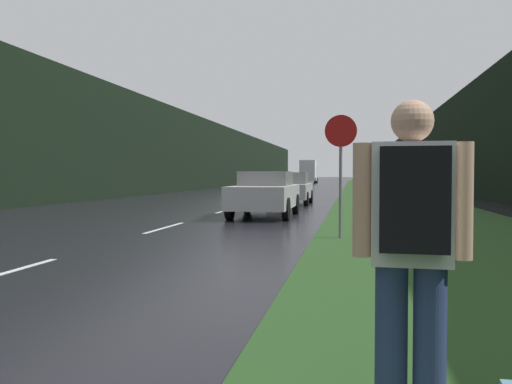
{
  "coord_description": "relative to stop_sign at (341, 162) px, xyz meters",
  "views": [
    {
      "loc": [
        4.97,
        1.16,
        1.43
      ],
      "look_at": [
        2.27,
        16.23,
        0.94
      ],
      "focal_mm": 38.0,
      "sensor_mm": 36.0,
      "label": 1
    }
  ],
  "objects": [
    {
      "name": "treeline_near_side",
      "position": [
        8.4,
        36.69,
        1.85
      ],
      "size": [
        2.0,
        140.0,
        7.13
      ],
      "primitive_type": "cube",
      "color": "black",
      "rests_on": "ground_plane"
    },
    {
      "name": "grass_verge",
      "position": [
        2.4,
        26.69,
        -1.7
      ],
      "size": [
        6.0,
        240.0,
        0.02
      ],
      "primitive_type": "cube",
      "color": "#26471E",
      "rests_on": "ground_plane"
    },
    {
      "name": "stop_sign",
      "position": [
        0.0,
        0.0,
        0.0
      ],
      "size": [
        0.71,
        0.07,
        2.75
      ],
      "color": "slate",
      "rests_on": "ground_plane"
    },
    {
      "name": "hitchhiker_with_backpack",
      "position": [
        0.58,
        -9.12,
        -0.66
      ],
      "size": [
        0.64,
        0.44,
        1.84
      ],
      "rotation": [
        0.0,
        0.0,
        -0.05
      ],
      "color": "navy",
      "rests_on": "ground_plane"
    },
    {
      "name": "lane_stripe_d",
      "position": [
        -4.7,
        8.7,
        -1.71
      ],
      "size": [
        0.12,
        3.0,
        0.01
      ],
      "primitive_type": "cube",
      "color": "silver",
      "rests_on": "ground_plane"
    },
    {
      "name": "treeline_far_side",
      "position": [
        -14.81,
        36.69,
        1.72
      ],
      "size": [
        2.0,
        140.0,
        6.85
      ],
      "primitive_type": "cube",
      "color": "black",
      "rests_on": "ground_plane"
    },
    {
      "name": "delivery_truck",
      "position": [
        -6.75,
        75.5,
        0.2
      ],
      "size": [
        2.58,
        6.85,
        3.67
      ],
      "color": "gray",
      "rests_on": "ground_plane"
    },
    {
      "name": "lane_stripe_c",
      "position": [
        -4.7,
        1.7,
        -1.71
      ],
      "size": [
        0.12,
        3.0,
        0.01
      ],
      "primitive_type": "cube",
      "color": "silver",
      "rests_on": "ground_plane"
    },
    {
      "name": "car_passing_near",
      "position": [
        -2.65,
        5.93,
        -0.92
      ],
      "size": [
        1.99,
        4.65,
        1.54
      ],
      "rotation": [
        0.0,
        0.0,
        3.14
      ],
      "color": "#BCBCBC",
      "rests_on": "ground_plane"
    },
    {
      "name": "car_oncoming",
      "position": [
        -6.75,
        28.19,
        -0.97
      ],
      "size": [
        1.82,
        4.18,
        1.44
      ],
      "color": "#2D3856",
      "rests_on": "ground_plane"
    },
    {
      "name": "car_passing_far",
      "position": [
        -2.65,
        13.75,
        -0.95
      ],
      "size": [
        1.88,
        4.22,
        1.53
      ],
      "rotation": [
        0.0,
        0.0,
        3.14
      ],
      "color": "#BCBCBC",
      "rests_on": "ground_plane"
    }
  ]
}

